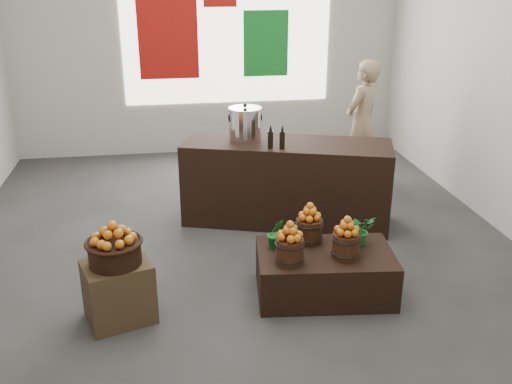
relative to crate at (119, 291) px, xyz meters
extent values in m
plane|color=#3A3A37|center=(1.17, 1.20, -0.27)|extent=(7.00, 7.00, 0.00)
cube|color=#AFAAA1|center=(1.17, 4.70, 1.73)|extent=(6.00, 0.04, 4.00)
cube|color=white|center=(1.47, 4.68, 1.73)|extent=(3.20, 0.02, 2.40)
cube|color=#9B100B|center=(0.57, 4.67, 1.63)|extent=(0.90, 0.04, 1.40)
cube|color=#116D20|center=(2.07, 4.67, 1.43)|extent=(0.70, 0.04, 1.00)
cube|color=#4F3D25|center=(0.00, 0.00, 0.00)|extent=(0.65, 0.58, 0.54)
cylinder|color=black|center=(0.00, 0.00, 0.37)|extent=(0.43, 0.43, 0.20)
cube|color=black|center=(1.83, 0.13, -0.06)|extent=(1.29, 0.87, 0.42)
cylinder|color=#3D2110|center=(1.46, 0.00, 0.27)|extent=(0.24, 0.24, 0.22)
cylinder|color=#3D2110|center=(1.97, 0.02, 0.27)|extent=(0.24, 0.24, 0.22)
cylinder|color=#3D2110|center=(1.73, 0.37, 0.27)|extent=(0.24, 0.24, 0.22)
imported|color=#135D1C|center=(2.18, 0.25, 0.30)|extent=(0.30, 0.28, 0.29)
imported|color=#135D1C|center=(1.40, 0.30, 0.30)|extent=(0.17, 0.14, 0.29)
cube|color=black|center=(1.81, 1.78, 0.21)|extent=(2.47, 1.43, 0.96)
cylinder|color=silver|center=(1.35, 1.93, 0.88)|extent=(0.36, 0.36, 0.36)
imported|color=#947B5B|center=(3.09, 2.91, 0.58)|extent=(0.73, 0.71, 1.69)
camera|label=1|loc=(0.49, -4.28, 2.54)|focal=40.00mm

